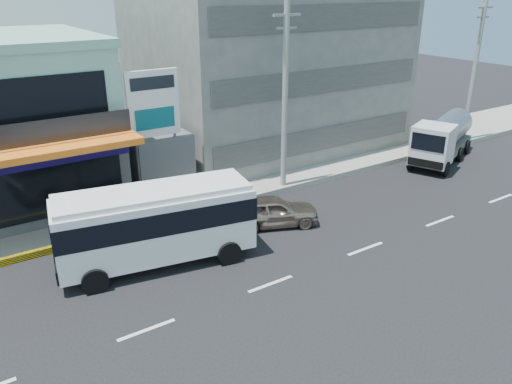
% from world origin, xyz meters
% --- Properties ---
extents(ground, '(120.00, 120.00, 0.00)m').
position_xyz_m(ground, '(0.00, 0.00, 0.00)').
color(ground, black).
rests_on(ground, ground).
extents(sidewalk, '(70.00, 5.00, 0.30)m').
position_xyz_m(sidewalk, '(5.00, 9.50, 0.15)').
color(sidewalk, gray).
rests_on(sidewalk, ground).
extents(concrete_building, '(16.00, 12.00, 14.00)m').
position_xyz_m(concrete_building, '(10.00, 15.00, 7.00)').
color(concrete_building, gray).
rests_on(concrete_building, ground).
extents(gap_structure, '(3.00, 6.00, 3.50)m').
position_xyz_m(gap_structure, '(0.00, 12.00, 1.75)').
color(gap_structure, '#46464B').
rests_on(gap_structure, ground).
extents(satellite_dish, '(1.50, 1.50, 0.15)m').
position_xyz_m(satellite_dish, '(0.00, 11.00, 3.58)').
color(satellite_dish, slate).
rests_on(satellite_dish, gap_structure).
extents(billboard, '(2.60, 0.18, 6.90)m').
position_xyz_m(billboard, '(-0.50, 9.20, 4.93)').
color(billboard, gray).
rests_on(billboard, ground).
extents(utility_pole_near, '(1.60, 0.30, 10.00)m').
position_xyz_m(utility_pole_near, '(6.00, 7.40, 5.15)').
color(utility_pole_near, '#999993').
rests_on(utility_pole_near, ground).
extents(utility_pole_far, '(1.60, 0.30, 10.00)m').
position_xyz_m(utility_pole_far, '(22.00, 7.40, 5.15)').
color(utility_pole_far, '#999993').
rests_on(utility_pole_far, ground).
extents(minibus, '(8.04, 3.78, 3.23)m').
position_xyz_m(minibus, '(-2.92, 3.83, 1.93)').
color(minibus, white).
rests_on(minibus, ground).
extents(sedan, '(4.59, 3.24, 1.45)m').
position_xyz_m(sedan, '(3.00, 4.11, 0.73)').
color(sedan, gray).
rests_on(sedan, ground).
extents(tanker_truck, '(7.51, 4.72, 2.86)m').
position_xyz_m(tanker_truck, '(17.33, 5.78, 1.54)').
color(tanker_truck, silver).
rests_on(tanker_truck, ground).
extents(motorcycle_rider, '(1.79, 0.87, 2.20)m').
position_xyz_m(motorcycle_rider, '(-4.00, 6.80, 0.73)').
color(motorcycle_rider, '#4D0B12').
rests_on(motorcycle_rider, ground).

